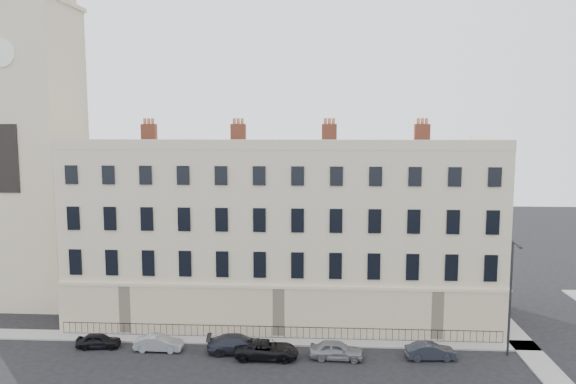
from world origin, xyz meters
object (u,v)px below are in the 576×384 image
object	(u,v)px
car_b	(159,343)
car_c	(238,344)
streetlamp	(511,293)
car_a	(99,341)
car_e	(337,350)
car_d	(267,349)
car_f	(431,351)

from	to	relation	value
car_b	car_c	world-z (taller)	car_c
car_b	streetlamp	distance (m)	26.37
car_a	car_c	distance (m)	10.78
car_a	car_e	bearing A→B (deg)	-99.23
car_e	streetlamp	size ratio (longest dim) A/B	0.46
car_e	car_c	bearing A→B (deg)	87.38
car_d	streetlamp	xyz separation A→B (m)	(17.76, 1.45, 4.15)
car_a	car_c	xyz separation A→B (m)	(10.77, -0.28, 0.11)
streetlamp	car_a	bearing A→B (deg)	179.49
car_d	car_f	size ratio (longest dim) A/B	1.28
car_e	car_f	distance (m)	6.84
car_f	streetlamp	world-z (taller)	streetlamp
car_a	car_b	size ratio (longest dim) A/B	0.92
car_b	car_c	bearing A→B (deg)	-89.66
car_b	car_f	distance (m)	20.20
car_b	car_c	xyz separation A→B (m)	(6.04, -0.01, 0.08)
car_a	car_d	size ratio (longest dim) A/B	0.71
car_c	car_e	xyz separation A→B (m)	(7.33, -0.72, -0.00)
streetlamp	car_b	bearing A→B (deg)	-179.82
car_c	streetlamp	size ratio (longest dim) A/B	0.54
car_e	car_b	bearing A→B (deg)	89.84
car_b	car_f	xyz separation A→B (m)	(20.19, -0.37, 0.00)
car_c	car_f	bearing A→B (deg)	-98.07
car_c	car_d	size ratio (longest dim) A/B	1.00
car_b	car_e	distance (m)	13.38
car_f	car_e	bearing A→B (deg)	88.67
car_d	car_b	bearing A→B (deg)	84.05
car_b	car_d	size ratio (longest dim) A/B	0.77
car_e	streetlamp	xyz separation A→B (m)	(12.66, 1.30, 4.12)
car_a	car_e	xyz separation A→B (m)	(18.10, -1.00, 0.11)
car_c	car_d	distance (m)	2.39
car_b	car_c	distance (m)	6.04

